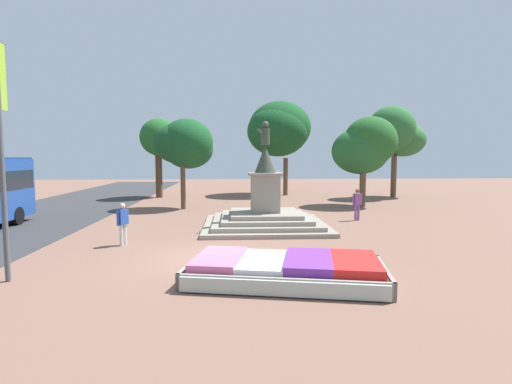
{
  "coord_description": "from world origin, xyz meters",
  "views": [
    {
      "loc": [
        0.88,
        -13.06,
        3.41
      ],
      "look_at": [
        1.77,
        3.05,
        1.96
      ],
      "focal_mm": 28.0,
      "sensor_mm": 36.0,
      "label": 1
    }
  ],
  "objects_px": {
    "statue_monument": "(265,212)",
    "pedestrian_with_handbag": "(123,221)",
    "flower_planter": "(287,270)",
    "pedestrian_crossing_plaza": "(357,202)",
    "banner_pole": "(0,136)"
  },
  "relations": [
    {
      "from": "flower_planter",
      "to": "banner_pole",
      "type": "xyz_separation_m",
      "value": [
        -7.62,
        0.35,
        3.63
      ]
    },
    {
      "from": "pedestrian_with_handbag",
      "to": "statue_monument",
      "type": "bearing_deg",
      "value": 32.87
    },
    {
      "from": "statue_monument",
      "to": "pedestrian_crossing_plaza",
      "type": "relative_size",
      "value": 3.45
    },
    {
      "from": "statue_monument",
      "to": "banner_pole",
      "type": "height_order",
      "value": "banner_pole"
    },
    {
      "from": "statue_monument",
      "to": "pedestrian_with_handbag",
      "type": "bearing_deg",
      "value": -147.13
    },
    {
      "from": "statue_monument",
      "to": "pedestrian_with_handbag",
      "type": "xyz_separation_m",
      "value": [
        -5.74,
        -3.71,
        0.19
      ]
    },
    {
      "from": "pedestrian_crossing_plaza",
      "to": "banner_pole",
      "type": "bearing_deg",
      "value": -142.56
    },
    {
      "from": "flower_planter",
      "to": "statue_monument",
      "type": "relative_size",
      "value": 1.0
    },
    {
      "from": "banner_pole",
      "to": "pedestrian_crossing_plaza",
      "type": "distance_m",
      "value": 16.28
    },
    {
      "from": "statue_monument",
      "to": "banner_pole",
      "type": "xyz_separation_m",
      "value": [
        -7.67,
        -8.03,
        3.19
      ]
    },
    {
      "from": "banner_pole",
      "to": "statue_monument",
      "type": "bearing_deg",
      "value": 46.34
    },
    {
      "from": "flower_planter",
      "to": "pedestrian_crossing_plaza",
      "type": "xyz_separation_m",
      "value": [
        5.1,
        10.09,
        0.68
      ]
    },
    {
      "from": "statue_monument",
      "to": "pedestrian_with_handbag",
      "type": "height_order",
      "value": "statue_monument"
    },
    {
      "from": "flower_planter",
      "to": "banner_pole",
      "type": "height_order",
      "value": "banner_pole"
    },
    {
      "from": "flower_planter",
      "to": "statue_monument",
      "type": "distance_m",
      "value": 8.4
    }
  ]
}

